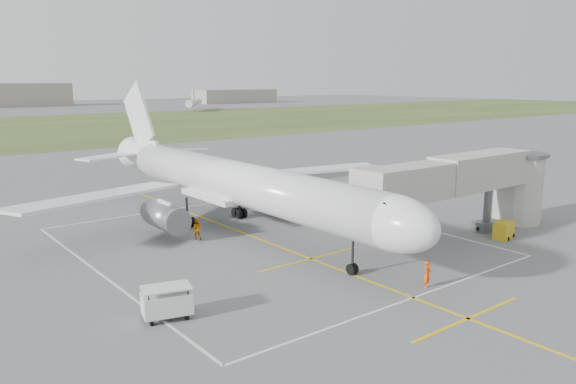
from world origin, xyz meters
TOP-DOWN VIEW (x-y plane):
  - ground at (0.00, 0.00)m, footprint 700.00×700.00m
  - apron_markings at (0.00, -5.82)m, footprint 28.20×60.00m
  - airliner at (-0.00, 0.75)m, footprint 38.93×46.75m
  - jet_bridge at (15.72, -13.50)m, footprint 23.40×5.00m
  - gpu_unit at (16.80, -15.97)m, footprint 2.21×1.76m
  - baggage_cart at (-13.65, -13.30)m, footprint 3.09×2.32m
  - ramp_worker_nose at (2.13, -19.35)m, footprint 0.80×0.66m
  - ramp_worker_wing at (-4.29, 0.20)m, footprint 1.13×1.05m

SIDE VIEW (x-z plane):
  - ground at x=0.00m, z-range 0.00..0.00m
  - apron_markings at x=0.00m, z-range 0.00..0.01m
  - gpu_unit at x=16.80m, z-range -0.01..1.46m
  - ramp_worker_wing at x=-4.29m, z-range 0.00..1.87m
  - ramp_worker_nose at x=2.13m, z-range 0.00..1.88m
  - baggage_cart at x=-13.65m, z-range 0.02..1.94m
  - airliner at x=0.00m, z-range -2.37..11.15m
  - jet_bridge at x=15.72m, z-range 1.14..8.34m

